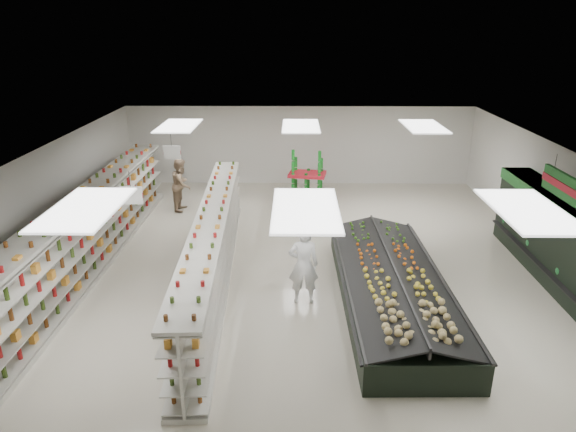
{
  "coord_description": "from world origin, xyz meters",
  "views": [
    {
      "loc": [
        -0.21,
        -12.68,
        6.3
      ],
      "look_at": [
        -0.38,
        0.85,
        1.21
      ],
      "focal_mm": 32.0,
      "sensor_mm": 36.0,
      "label": 1
    }
  ],
  "objects_px": {
    "gondola_left": "(89,234)",
    "gondola_center": "(214,251)",
    "shopper_background": "(182,185)",
    "shopper_main": "(303,265)",
    "produce_island": "(392,285)",
    "soda_endcap": "(307,176)"
  },
  "relations": [
    {
      "from": "gondola_center",
      "to": "shopper_main",
      "type": "height_order",
      "value": "shopper_main"
    },
    {
      "from": "gondola_center",
      "to": "shopper_main",
      "type": "xyz_separation_m",
      "value": [
        2.29,
        -1.11,
        0.15
      ]
    },
    {
      "from": "shopper_background",
      "to": "shopper_main",
      "type": "bearing_deg",
      "value": -142.46
    },
    {
      "from": "soda_endcap",
      "to": "shopper_background",
      "type": "relative_size",
      "value": 0.93
    },
    {
      "from": "produce_island",
      "to": "soda_endcap",
      "type": "bearing_deg",
      "value": 103.08
    },
    {
      "from": "produce_island",
      "to": "soda_endcap",
      "type": "xyz_separation_m",
      "value": [
        -1.84,
        7.91,
        0.39
      ]
    },
    {
      "from": "gondola_left",
      "to": "soda_endcap",
      "type": "distance_m",
      "value": 8.54
    },
    {
      "from": "produce_island",
      "to": "shopper_background",
      "type": "bearing_deg",
      "value": 134.28
    },
    {
      "from": "gondola_left",
      "to": "produce_island",
      "type": "height_order",
      "value": "gondola_left"
    },
    {
      "from": "shopper_background",
      "to": "gondola_center",
      "type": "bearing_deg",
      "value": -155.77
    },
    {
      "from": "soda_endcap",
      "to": "shopper_main",
      "type": "bearing_deg",
      "value": -91.95
    },
    {
      "from": "gondola_center",
      "to": "shopper_main",
      "type": "distance_m",
      "value": 2.55
    },
    {
      "from": "gondola_left",
      "to": "gondola_center",
      "type": "height_order",
      "value": "gondola_left"
    },
    {
      "from": "gondola_left",
      "to": "shopper_background",
      "type": "xyz_separation_m",
      "value": [
        1.55,
        4.62,
        -0.01
      ]
    },
    {
      "from": "gondola_left",
      "to": "shopper_main",
      "type": "bearing_deg",
      "value": -17.52
    },
    {
      "from": "shopper_background",
      "to": "soda_endcap",
      "type": "bearing_deg",
      "value": -67.93
    },
    {
      "from": "gondola_left",
      "to": "soda_endcap",
      "type": "xyz_separation_m",
      "value": [
        6.03,
        6.04,
        -0.1
      ]
    },
    {
      "from": "gondola_center",
      "to": "soda_endcap",
      "type": "height_order",
      "value": "gondola_center"
    },
    {
      "from": "gondola_center",
      "to": "produce_island",
      "type": "xyz_separation_m",
      "value": [
        4.4,
        -1.12,
        -0.37
      ]
    },
    {
      "from": "gondola_center",
      "to": "shopper_background",
      "type": "height_order",
      "value": "shopper_background"
    },
    {
      "from": "gondola_left",
      "to": "soda_endcap",
      "type": "height_order",
      "value": "gondola_left"
    },
    {
      "from": "gondola_left",
      "to": "gondola_center",
      "type": "bearing_deg",
      "value": -11.78
    }
  ]
}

